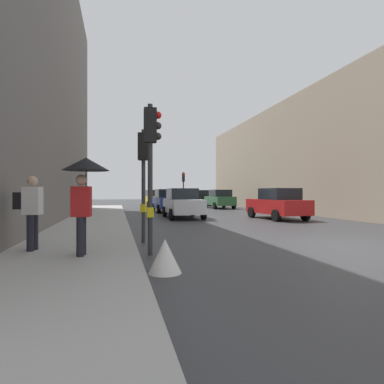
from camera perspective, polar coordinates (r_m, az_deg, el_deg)
ground_plane at (r=10.19m, az=26.59°, el=-8.73°), size 120.00×120.00×0.00m
sidewalk_kerb at (r=13.83m, az=-17.81°, el=-6.09°), size 3.08×40.00×0.16m
building_facade_right at (r=30.88m, az=23.46°, el=5.14°), size 12.00×28.50×8.63m
traffic_light_far_median at (r=30.90m, az=-1.57°, el=1.62°), size 0.24×0.43×3.51m
traffic_light_near_right at (r=9.79m, az=-8.66°, el=4.94°), size 0.45×0.33×3.46m
traffic_light_near_left at (r=7.83m, az=-7.42°, el=7.38°), size 0.43×0.24×3.70m
car_blue_van at (r=24.38m, az=-4.48°, el=-1.57°), size 2.11×4.25×1.76m
car_green_estate at (r=29.75m, az=5.06°, el=-1.29°), size 2.04×4.21×1.76m
car_white_compact at (r=18.74m, az=-1.71°, el=-2.05°), size 2.03×4.20×1.76m
car_dark_suv at (r=35.58m, az=1.21°, el=-1.08°), size 2.27×4.33×1.76m
car_red_sedan at (r=18.54m, az=15.25°, el=-2.07°), size 2.23×4.31×1.76m
car_yellow_taxi at (r=32.35m, az=-6.75°, el=-1.18°), size 2.20×4.29×1.76m
pedestrian_with_umbrella at (r=7.24m, az=-18.90°, el=2.31°), size 1.00×1.00×2.14m
pedestrian_with_black_backpack at (r=8.40m, az=-27.23°, el=-2.63°), size 0.65×0.41×1.77m
warning_sign_triangle at (r=6.13m, az=-4.92°, el=-11.50°), size 0.64×0.64×0.65m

